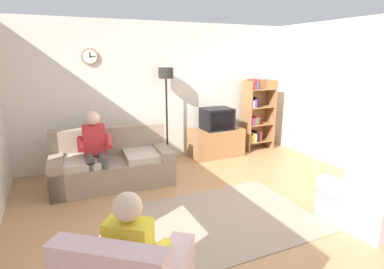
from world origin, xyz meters
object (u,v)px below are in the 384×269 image
(floor_lamp, at_px, (166,89))
(person_in_left_armchair, at_px, (135,249))
(couch, at_px, (113,165))
(armchair_near_bookshelf, at_px, (367,202))
(tv_stand, at_px, (216,142))
(person_on_couch, at_px, (95,147))
(bookshelf, at_px, (256,115))
(tv, at_px, (217,119))

(floor_lamp, distance_m, person_in_left_armchair, 3.87)
(couch, bearing_deg, floor_lamp, 29.09)
(armchair_near_bookshelf, relative_size, person_in_left_armchair, 0.87)
(tv_stand, height_order, floor_lamp, floor_lamp)
(armchair_near_bookshelf, bearing_deg, tv_stand, 97.45)
(armchair_near_bookshelf, bearing_deg, person_on_couch, 139.59)
(floor_lamp, xyz_separation_m, person_on_couch, (-1.47, -0.78, -0.75))
(armchair_near_bookshelf, bearing_deg, bookshelf, 79.05)
(bookshelf, bearing_deg, floor_lamp, 179.28)
(armchair_near_bookshelf, xyz_separation_m, person_in_left_armchair, (-2.99, -0.18, 0.32))
(bookshelf, height_order, person_in_left_armchair, bookshelf)
(tv, bearing_deg, bookshelf, 5.31)
(couch, relative_size, tv_stand, 1.78)
(tv, height_order, bookshelf, bookshelf)
(tv_stand, xyz_separation_m, armchair_near_bookshelf, (0.42, -3.18, -0.00))
(couch, height_order, tv_stand, couch)
(person_on_couch, xyz_separation_m, person_in_left_armchair, (-0.05, -2.68, -0.09))
(armchair_near_bookshelf, xyz_separation_m, person_on_couch, (-2.93, 2.50, 0.41))
(couch, xyz_separation_m, armchair_near_bookshelf, (2.67, -2.61, -0.02))
(bookshelf, height_order, person_on_couch, bookshelf)
(tv_stand, relative_size, bookshelf, 0.70)
(couch, distance_m, bookshelf, 3.39)
(tv_stand, bearing_deg, couch, -165.77)
(couch, relative_size, armchair_near_bookshelf, 2.00)
(tv_stand, relative_size, tv, 1.83)
(couch, relative_size, tv, 3.26)
(bookshelf, xyz_separation_m, person_on_couch, (-3.56, -0.75, -0.08))
(person_in_left_armchair, bearing_deg, floor_lamp, 66.23)
(couch, xyz_separation_m, floor_lamp, (1.21, 0.67, 1.14))
(tv, bearing_deg, couch, -166.36)
(tv, bearing_deg, person_in_left_armchair, -127.64)
(tv, distance_m, person_on_couch, 2.61)
(bookshelf, bearing_deg, couch, -168.95)
(floor_lamp, bearing_deg, couch, -150.91)
(tv, bearing_deg, tv_stand, 90.00)
(couch, bearing_deg, tv_stand, 14.23)
(tv_stand, distance_m, floor_lamp, 1.57)
(tv_stand, relative_size, person_on_couch, 0.89)
(couch, bearing_deg, tv, 13.64)
(tv, height_order, armchair_near_bookshelf, tv)
(tv_stand, height_order, tv, tv)
(tv_stand, xyz_separation_m, tv, (0.00, -0.02, 0.51))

